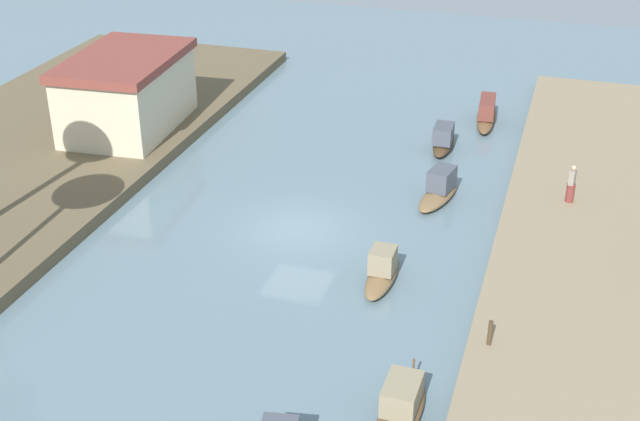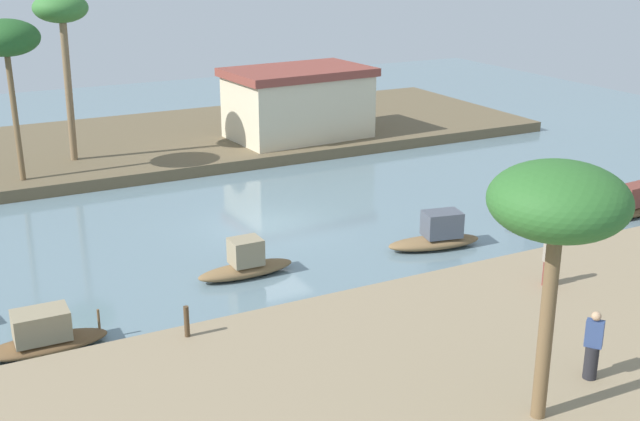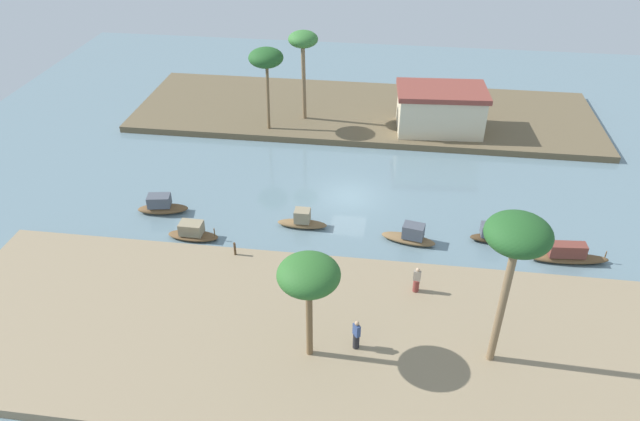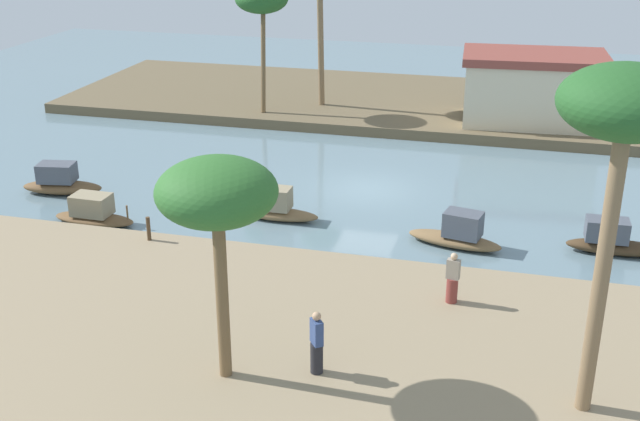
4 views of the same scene
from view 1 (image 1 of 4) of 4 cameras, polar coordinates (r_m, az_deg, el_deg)
river_water at (r=33.66m, az=-1.52°, el=-1.28°), size 68.37×68.37×0.00m
sampan_near_left_bank at (r=36.11m, az=7.93°, el=1.43°), size 3.55×1.69×1.33m
sampan_foreground at (r=30.24m, az=4.15°, el=-3.98°), size 3.25×0.94×1.29m
sampan_open_hull at (r=44.57m, az=10.99°, el=6.38°), size 4.70×1.28×1.30m
sampan_with_red_awning at (r=41.00m, az=8.20°, el=4.70°), size 3.49×1.01×1.26m
sampan_downstream_large at (r=24.58m, az=5.43°, el=-12.57°), size 3.27×1.21×1.16m
person_on_near_bank at (r=35.76m, az=16.32°, el=1.56°), size 0.41×0.40×1.59m
mooring_post at (r=26.67m, az=11.20°, el=-7.96°), size 0.14×0.14×0.85m
riverside_building at (r=42.21m, az=-12.68°, el=7.70°), size 7.49×5.06×3.58m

